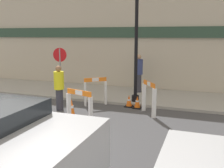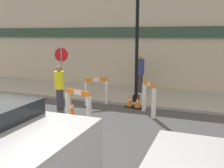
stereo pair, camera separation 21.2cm
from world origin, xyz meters
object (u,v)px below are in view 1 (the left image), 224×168
at_px(stop_sign, 60,63).
at_px(person_pedestrian, 139,72).
at_px(streetlamp_post, 137,5).
at_px(person_worker, 59,87).

distance_m(stop_sign, person_pedestrian, 3.51).
height_order(stop_sign, person_pedestrian, stop_sign).
xyz_separation_m(streetlamp_post, stop_sign, (-3.41, 0.13, -2.30)).
height_order(streetlamp_post, person_pedestrian, streetlamp_post).
relative_size(streetlamp_post, person_pedestrian, 3.34).
distance_m(streetlamp_post, person_worker, 4.13).
relative_size(streetlamp_post, stop_sign, 2.83).
bearing_deg(person_worker, streetlamp_post, 39.18).
bearing_deg(person_worker, stop_sign, 122.03).
height_order(streetlamp_post, person_worker, streetlamp_post).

